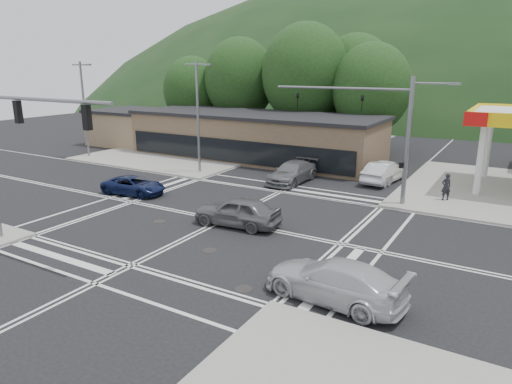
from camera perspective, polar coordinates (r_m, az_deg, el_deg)
The scene contains 21 objects.
ground at distance 26.35m, azimuth -4.19°, elevation -3.55°, with size 120.00×120.00×0.00m, color black.
sidewalk_nw at distance 46.74m, azimuth -8.92°, elevation 4.80°, with size 16.00×16.00×0.15m, color gray.
commercial_row at distance 44.05m, azimuth -0.24°, elevation 6.88°, with size 24.00×8.00×4.00m, color brown.
commercial_nw at distance 53.96m, azimuth -15.14°, elevation 7.72°, with size 8.00×7.00×3.60m, color #846B4F.
hill_north at distance 111.68m, azimuth 23.45°, elevation 9.79°, with size 252.00×126.00×140.00m, color #183317.
tree_n_a at distance 52.68m, azimuth -2.01°, elevation 13.89°, with size 8.00×8.00×11.75m.
tree_n_b at distance 48.84m, azimuth 6.19°, elevation 14.46°, with size 9.00×9.00×12.98m.
tree_n_c at distance 46.42m, azimuth 14.21°, elevation 12.43°, with size 7.60×7.60×10.87m.
tree_n_d at distance 55.39m, azimuth -7.94°, elevation 12.48°, with size 6.80×6.80×9.76m.
tree_n_e at distance 51.11m, azimuth 12.29°, elevation 13.51°, with size 8.40×8.40×11.98m.
streetlight_nw at distance 37.34m, azimuth -7.22°, elevation 9.93°, with size 2.50×0.25×9.00m.
streetlight_w at distance 46.80m, azimuth -20.66°, elevation 10.17°, with size 2.50×0.25×9.00m.
signal_mast_ne at distance 29.76m, azimuth 16.21°, elevation 8.11°, with size 11.65×0.30×8.00m.
signal_mast_sw at distance 24.26m, azimuth -28.69°, elevation 5.41°, with size 9.14×0.28×8.00m.
car_blue_west at distance 32.56m, azimuth -15.05°, elevation 0.80°, with size 2.07×4.48×1.24m, color #0E173E.
car_grey_center at distance 25.21m, azimuth -2.34°, elevation -2.42°, with size 1.96×4.86×1.66m, color #5D5F62.
car_silver_east at distance 17.67m, azimuth 9.76°, elevation -10.86°, with size 2.22×5.46×1.59m, color silver.
car_queue_a at distance 35.91m, azimuth 15.55°, elevation 2.39°, with size 1.68×4.83×1.59m, color silver.
car_queue_b at distance 36.35m, azimuth 15.86°, elevation 2.62°, with size 2.02×5.03×1.71m, color white.
car_northbound at distance 34.76m, azimuth 4.55°, elevation 2.47°, with size 2.19×5.39×1.57m, color slate.
pedestrian at distance 31.99m, azimuth 22.67°, elevation 0.62°, with size 0.64×0.42×1.76m, color black.
Camera 1 is at (14.28, -20.43, 8.55)m, focal length 32.00 mm.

